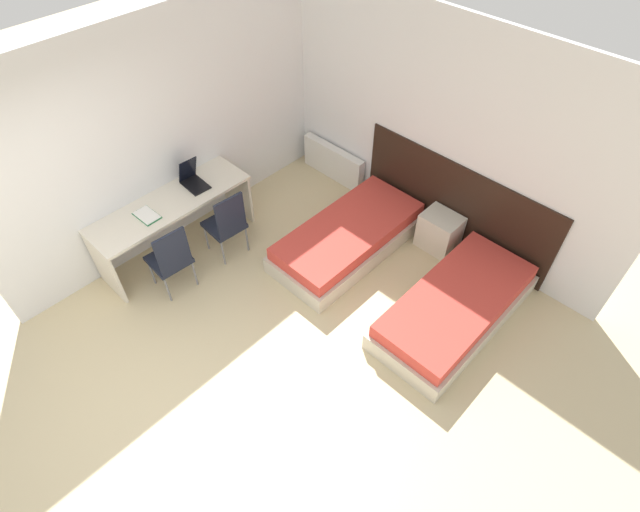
{
  "coord_description": "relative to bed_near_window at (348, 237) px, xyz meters",
  "views": [
    {
      "loc": [
        2.58,
        -0.53,
        4.51
      ],
      "look_at": [
        0.0,
        2.14,
        0.55
      ],
      "focal_mm": 28.0,
      "sensor_mm": 36.0,
      "label": 1
    }
  ],
  "objects": [
    {
      "name": "wall_back",
      "position": [
        0.2,
        1.06,
        1.16
      ],
      "size": [
        5.01,
        0.05,
        2.7
      ],
      "color": "white",
      "rests_on": "ground_plane"
    },
    {
      "name": "laptop",
      "position": [
        -1.56,
        -1.06,
        0.64
      ],
      "size": [
        0.36,
        0.25,
        0.34
      ],
      "rotation": [
        0.0,
        0.0,
        -0.05
      ],
      "color": "black",
      "rests_on": "desk"
    },
    {
      "name": "wall_left",
      "position": [
        -1.83,
        -0.91,
        1.16
      ],
      "size": [
        0.05,
        4.9,
        2.7
      ],
      "color": "white",
      "rests_on": "ground_plane"
    },
    {
      "name": "open_notebook",
      "position": [
        -1.48,
        -1.76,
        0.58
      ],
      "size": [
        0.32,
        0.2,
        0.02
      ],
      "rotation": [
        0.0,
        0.0,
        0.03
      ],
      "color": "#236B3D",
      "rests_on": "desk"
    },
    {
      "name": "bed_near_door",
      "position": [
        1.55,
        0.0,
        0.0
      ],
      "size": [
        0.93,
        1.99,
        0.39
      ],
      "color": "beige",
      "rests_on": "ground_plane"
    },
    {
      "name": "headboard_panel",
      "position": [
        0.78,
        1.03,
        0.36
      ],
      "size": [
        2.58,
        0.03,
        1.11
      ],
      "color": "black",
      "rests_on": "ground_plane"
    },
    {
      "name": "chair_near_laptop",
      "position": [
        -0.99,
        -1.06,
        0.32
      ],
      "size": [
        0.44,
        0.44,
        0.94
      ],
      "rotation": [
        0.0,
        0.0,
        -0.06
      ],
      "color": "black",
      "rests_on": "ground_plane"
    },
    {
      "name": "radiator",
      "position": [
        -1.13,
        0.94,
        0.05
      ],
      "size": [
        1.05,
        0.12,
        0.49
      ],
      "color": "silver",
      "rests_on": "ground_plane"
    },
    {
      "name": "chair_near_notebook",
      "position": [
        -0.99,
        -1.84,
        0.32
      ],
      "size": [
        0.44,
        0.44,
        0.94
      ],
      "rotation": [
        0.0,
        0.0,
        -0.06
      ],
      "color": "black",
      "rests_on": "ground_plane"
    },
    {
      "name": "desk",
      "position": [
        -1.5,
        -1.45,
        0.4
      ],
      "size": [
        0.61,
        1.93,
        0.76
      ],
      "color": "beige",
      "rests_on": "ground_plane"
    },
    {
      "name": "bed_near_window",
      "position": [
        0.0,
        0.0,
        0.0
      ],
      "size": [
        0.93,
        1.99,
        0.39
      ],
      "color": "beige",
      "rests_on": "ground_plane"
    },
    {
      "name": "nightstand",
      "position": [
        0.78,
        0.81,
        0.05
      ],
      "size": [
        0.46,
        0.37,
        0.49
      ],
      "color": "beige",
      "rests_on": "ground_plane"
    },
    {
      "name": "ground_plane",
      "position": [
        0.2,
        -2.86,
        -0.19
      ],
      "size": [
        20.0,
        20.0,
        0.0
      ],
      "primitive_type": "plane",
      "color": "beige"
    }
  ]
}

